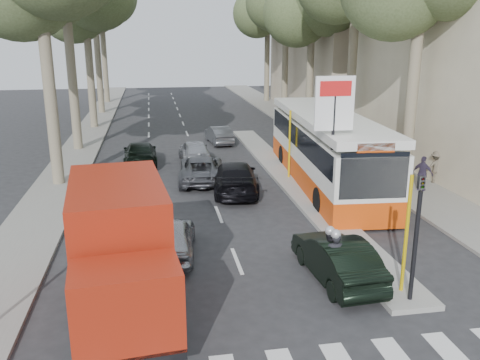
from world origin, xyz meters
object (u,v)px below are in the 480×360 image
(dark_hatchback, at_px, (337,258))
(red_truck, at_px, (120,247))
(silver_hatchback, at_px, (172,238))
(city_bus, at_px, (325,147))
(motorcycle, at_px, (331,259))

(dark_hatchback, xyz_separation_m, red_truck, (-6.15, -0.62, 1.08))
(silver_hatchback, xyz_separation_m, dark_hatchback, (4.74, -2.53, 0.04))
(silver_hatchback, xyz_separation_m, red_truck, (-1.41, -3.15, 1.12))
(red_truck, xyz_separation_m, city_bus, (9.15, 10.47, 0.07))
(dark_hatchback, distance_m, city_bus, 10.36)
(motorcycle, bearing_deg, dark_hatchback, 47.94)
(motorcycle, bearing_deg, city_bus, 69.50)
(city_bus, bearing_deg, silver_hatchback, -132.57)
(red_truck, relative_size, city_bus, 0.48)
(silver_hatchback, bearing_deg, dark_hatchback, 157.84)
(silver_hatchback, bearing_deg, red_truck, 71.79)
(dark_hatchback, height_order, city_bus, city_bus)
(dark_hatchback, distance_m, motorcycle, 0.51)
(silver_hatchback, height_order, motorcycle, motorcycle)
(dark_hatchback, bearing_deg, city_bus, -111.03)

